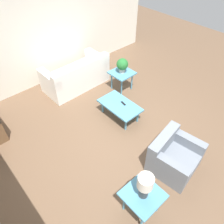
# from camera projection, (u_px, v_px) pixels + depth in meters

# --- Properties ---
(ground_plane) EXTENTS (14.00, 14.00, 0.00)m
(ground_plane) POSITION_uv_depth(u_px,v_px,m) (123.00, 130.00, 5.20)
(ground_plane) COLOR brown
(wall_right) EXTENTS (0.12, 7.20, 2.70)m
(wall_right) POSITION_uv_depth(u_px,v_px,m) (46.00, 34.00, 5.93)
(wall_right) COLOR silver
(wall_right) RESTS_ON ground_plane
(sofa) EXTENTS (0.94, 1.84, 0.87)m
(sofa) POSITION_uv_depth(u_px,v_px,m) (77.00, 76.00, 6.26)
(sofa) COLOR white
(sofa) RESTS_ON ground_plane
(armchair) EXTENTS (0.93, 0.99, 0.74)m
(armchair) POSITION_uv_depth(u_px,v_px,m) (173.00, 157.00, 4.28)
(armchair) COLOR slate
(armchair) RESTS_ON ground_plane
(coffee_table) EXTENTS (1.04, 0.60, 0.39)m
(coffee_table) POSITION_uv_depth(u_px,v_px,m) (120.00, 106.00, 5.29)
(coffee_table) COLOR teal
(coffee_table) RESTS_ON ground_plane
(side_table_plant) EXTENTS (0.59, 0.59, 0.56)m
(side_table_plant) POSITION_uv_depth(u_px,v_px,m) (122.00, 75.00, 6.05)
(side_table_plant) COLOR teal
(side_table_plant) RESTS_ON ground_plane
(side_table_lamp) EXTENTS (0.59, 0.59, 0.56)m
(side_table_lamp) POSITION_uv_depth(u_px,v_px,m) (142.00, 197.00, 3.49)
(side_table_lamp) COLOR teal
(side_table_lamp) RESTS_ON ground_plane
(potted_plant) EXTENTS (0.32, 0.32, 0.41)m
(potted_plant) POSITION_uv_depth(u_px,v_px,m) (122.00, 65.00, 5.84)
(potted_plant) COLOR #B2ADA3
(potted_plant) RESTS_ON side_table_plant
(table_lamp) EXTENTS (0.24, 0.24, 0.50)m
(table_lamp) POSITION_uv_depth(u_px,v_px,m) (145.00, 185.00, 3.23)
(table_lamp) COLOR #333333
(table_lamp) RESTS_ON side_table_lamp
(remote_control) EXTENTS (0.16, 0.07, 0.02)m
(remote_control) POSITION_uv_depth(u_px,v_px,m) (123.00, 103.00, 5.28)
(remote_control) COLOR black
(remote_control) RESTS_ON coffee_table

